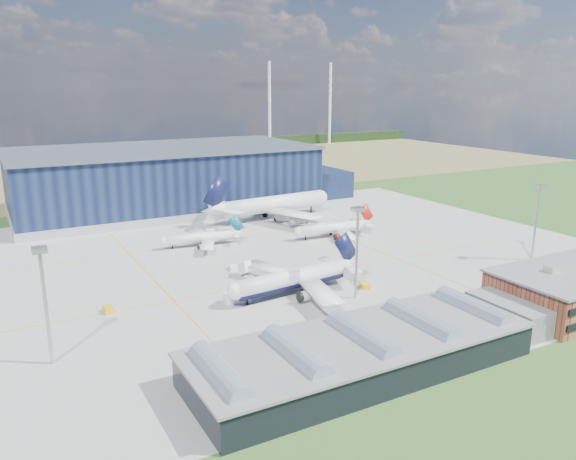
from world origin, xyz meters
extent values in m
plane|color=#284B1C|center=(0.00, 0.00, 0.00)|extent=(600.00, 600.00, 0.00)
cube|color=#9A9A95|center=(0.00, 10.00, 0.03)|extent=(220.00, 160.00, 0.06)
cube|color=#EEA30C|center=(0.00, -10.00, 0.07)|extent=(180.00, 0.40, 0.02)
cube|color=#EEA30C|center=(0.00, 35.00, 0.07)|extent=(180.00, 0.40, 0.02)
cube|color=#EEA30C|center=(-30.00, 10.00, 0.07)|extent=(0.40, 120.00, 0.02)
cube|color=#EEA30C|center=(40.00, 10.00, 0.07)|extent=(0.40, 120.00, 0.02)
cube|color=olive|center=(0.00, 220.00, 0.00)|extent=(600.00, 220.00, 0.01)
cube|color=black|center=(0.00, 300.00, 4.00)|extent=(600.00, 8.00, 8.00)
cylinder|color=white|center=(150.00, 290.00, 35.00)|extent=(2.40, 2.40, 70.00)
cylinder|color=white|center=(210.00, 290.00, 35.00)|extent=(2.40, 2.40, 70.00)
cube|color=#101836|center=(0.00, 95.00, 12.50)|extent=(120.00, 60.00, 25.00)
cube|color=#9498A1|center=(0.00, 95.00, 1.60)|extent=(121.00, 61.00, 3.20)
cube|color=#4D5462|center=(0.00, 95.00, 25.50)|extent=(122.00, 62.00, 1.20)
cube|color=#101836|center=(72.00, 90.00, 6.00)|extent=(24.00, 30.00, 12.00)
cube|color=black|center=(55.00, -48.80, 3.00)|extent=(44.00, 0.40, 1.40)
cube|color=black|center=(55.00, -48.80, 6.50)|extent=(44.00, 0.40, 1.40)
cube|color=silver|center=(45.00, -58.00, 10.10)|extent=(3.20, 2.60, 1.60)
cube|color=black|center=(-10.00, -60.00, 3.00)|extent=(65.00, 22.00, 6.00)
cube|color=slate|center=(-10.00, -60.00, 6.20)|extent=(66.00, 23.00, 0.50)
cube|color=slate|center=(30.00, -60.00, 3.00)|extent=(10.00, 18.00, 6.00)
cylinder|color=gray|center=(-38.00, -60.00, 6.40)|extent=(4.40, 18.00, 4.40)
cylinder|color=gray|center=(-24.00, -60.00, 6.40)|extent=(4.40, 18.00, 4.40)
cylinder|color=gray|center=(-10.00, -60.00, 6.40)|extent=(4.40, 18.00, 4.40)
cylinder|color=gray|center=(4.00, -60.00, 6.40)|extent=(4.40, 18.00, 4.40)
cylinder|color=gray|center=(18.00, -60.00, 6.40)|extent=(4.40, 18.00, 4.40)
cylinder|color=#A9ABB0|center=(-60.00, -30.00, 11.00)|extent=(0.70, 0.70, 22.00)
cube|color=#A9ABB0|center=(-60.00, -30.00, 22.50)|extent=(2.60, 2.60, 1.00)
cylinder|color=#A9ABB0|center=(10.00, -30.00, 11.00)|extent=(0.70, 0.70, 22.00)
cube|color=#A9ABB0|center=(10.00, -30.00, 22.50)|extent=(2.60, 2.60, 1.00)
cylinder|color=#A9ABB0|center=(75.00, -30.00, 11.00)|extent=(0.70, 0.70, 22.00)
cube|color=#A9ABB0|center=(75.00, -30.00, 22.50)|extent=(2.60, 2.60, 1.00)
cube|color=gold|center=(-45.50, -9.90, 0.67)|extent=(2.00, 3.24, 1.34)
cube|color=gold|center=(16.29, -25.47, 0.70)|extent=(3.06, 3.74, 1.40)
cube|color=white|center=(-16.84, -18.46, 1.35)|extent=(6.51, 3.61, 2.69)
cube|color=white|center=(-7.70, 4.88, 0.64)|extent=(2.43, 3.24, 1.28)
cube|color=white|center=(39.60, 47.84, 1.14)|extent=(4.90, 5.28, 2.27)
cube|color=gold|center=(39.18, 49.00, 0.67)|extent=(2.29, 3.27, 1.33)
cube|color=white|center=(1.92, 47.05, 0.61)|extent=(3.36, 2.96, 1.22)
cube|color=white|center=(28.56, -46.00, 1.34)|extent=(6.15, 4.31, 2.68)
cube|color=white|center=(-7.21, -2.41, 1.57)|extent=(1.97, 4.91, 3.14)
imported|color=#99999E|center=(9.05, -48.00, 0.58)|extent=(3.65, 2.25, 1.16)
imported|color=#99999E|center=(53.67, -48.00, 0.67)|extent=(4.09, 1.45, 1.35)
camera|label=1|loc=(-67.51, -135.92, 51.15)|focal=35.00mm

